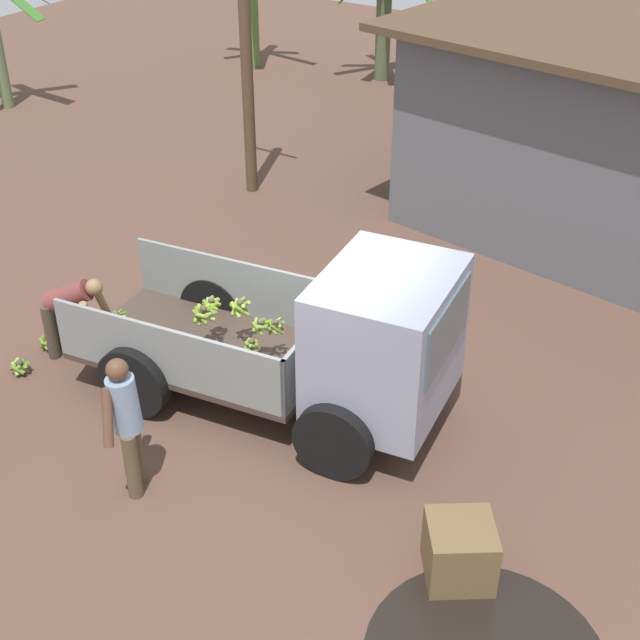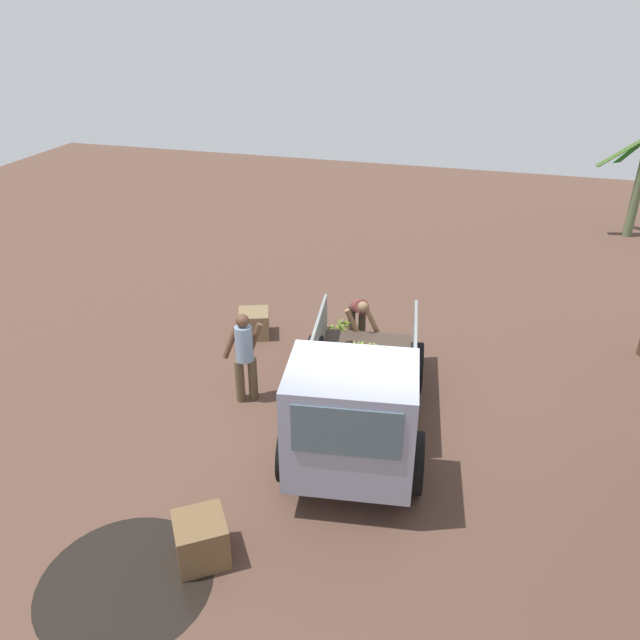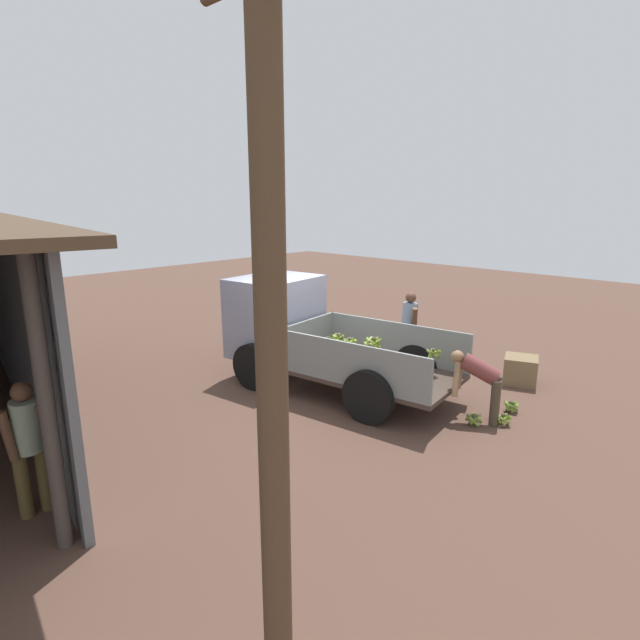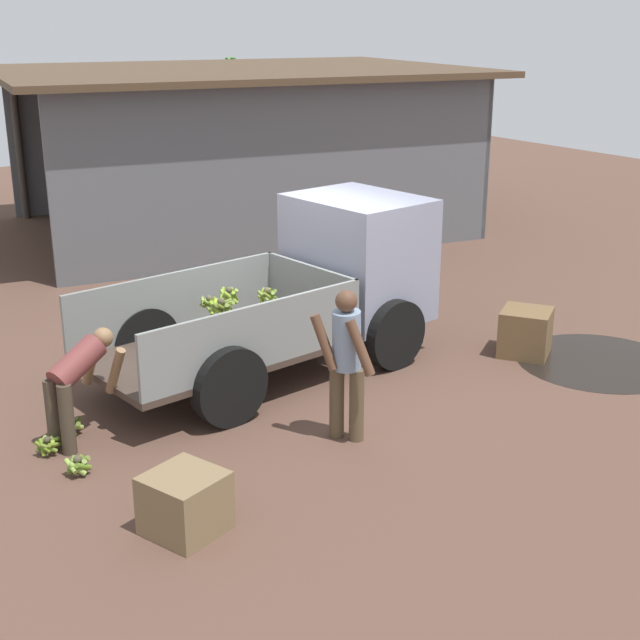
{
  "view_description": "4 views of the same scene",
  "coord_description": "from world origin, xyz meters",
  "px_view_note": "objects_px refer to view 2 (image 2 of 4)",
  "views": [
    {
      "loc": [
        4.74,
        -7.08,
        6.56
      ],
      "look_at": [
        0.26,
        -0.04,
        1.28
      ],
      "focal_mm": 50.0,
      "sensor_mm": 36.0,
      "label": 1
    },
    {
      "loc": [
        7.63,
        1.48,
        6.3
      ],
      "look_at": [
        -1.09,
        -0.98,
        1.52
      ],
      "focal_mm": 35.0,
      "sensor_mm": 36.0,
      "label": 2
    },
    {
      "loc": [
        -6.39,
        6.58,
        3.57
      ],
      "look_at": [
        0.29,
        -0.47,
        1.19
      ],
      "focal_mm": 28.0,
      "sensor_mm": 36.0,
      "label": 3
    },
    {
      "loc": [
        -5.56,
        -9.16,
        4.24
      ],
      "look_at": [
        -0.3,
        -1.09,
        0.94
      ],
      "focal_mm": 50.0,
      "sensor_mm": 36.0,
      "label": 4
    }
  ],
  "objects_px": {
    "banana_bunch_on_ground_2": "(370,340)",
    "person_foreground_visitor": "(245,353)",
    "cargo_truck": "(354,409)",
    "banana_bunch_on_ground_0": "(358,330)",
    "banana_bunch_on_ground_1": "(329,329)",
    "person_worker_loading": "(359,313)",
    "wooden_crate_0": "(254,323)",
    "wooden_crate_1": "(201,539)"
  },
  "relations": [
    {
      "from": "cargo_truck",
      "to": "wooden_crate_0",
      "type": "height_order",
      "value": "cargo_truck"
    },
    {
      "from": "person_worker_loading",
      "to": "person_foreground_visitor",
      "type": "bearing_deg",
      "value": -53.38
    },
    {
      "from": "person_foreground_visitor",
      "to": "wooden_crate_1",
      "type": "height_order",
      "value": "person_foreground_visitor"
    },
    {
      "from": "cargo_truck",
      "to": "wooden_crate_0",
      "type": "relative_size",
      "value": 7.61
    },
    {
      "from": "person_worker_loading",
      "to": "wooden_crate_1",
      "type": "relative_size",
      "value": 1.85
    },
    {
      "from": "person_worker_loading",
      "to": "wooden_crate_1",
      "type": "distance_m",
      "value": 5.79
    },
    {
      "from": "person_foreground_visitor",
      "to": "person_worker_loading",
      "type": "bearing_deg",
      "value": -64.67
    },
    {
      "from": "person_foreground_visitor",
      "to": "wooden_crate_0",
      "type": "bearing_deg",
      "value": -14.9
    },
    {
      "from": "person_worker_loading",
      "to": "banana_bunch_on_ground_2",
      "type": "bearing_deg",
      "value": 80.57
    },
    {
      "from": "wooden_crate_0",
      "to": "banana_bunch_on_ground_2",
      "type": "bearing_deg",
      "value": 95.52
    },
    {
      "from": "banana_bunch_on_ground_2",
      "to": "banana_bunch_on_ground_1",
      "type": "bearing_deg",
      "value": -104.16
    },
    {
      "from": "banana_bunch_on_ground_0",
      "to": "wooden_crate_0",
      "type": "distance_m",
      "value": 2.14
    },
    {
      "from": "person_worker_loading",
      "to": "banana_bunch_on_ground_0",
      "type": "xyz_separation_m",
      "value": [
        -0.39,
        -0.1,
        -0.6
      ]
    },
    {
      "from": "banana_bunch_on_ground_0",
      "to": "banana_bunch_on_ground_2",
      "type": "xyz_separation_m",
      "value": [
        0.35,
        0.32,
        -0.01
      ]
    },
    {
      "from": "person_foreground_visitor",
      "to": "wooden_crate_0",
      "type": "height_order",
      "value": "person_foreground_visitor"
    },
    {
      "from": "person_foreground_visitor",
      "to": "banana_bunch_on_ground_1",
      "type": "height_order",
      "value": "person_foreground_visitor"
    },
    {
      "from": "cargo_truck",
      "to": "person_foreground_visitor",
      "type": "distance_m",
      "value": 2.5
    },
    {
      "from": "banana_bunch_on_ground_2",
      "to": "wooden_crate_1",
      "type": "height_order",
      "value": "wooden_crate_1"
    },
    {
      "from": "cargo_truck",
      "to": "banana_bunch_on_ground_0",
      "type": "bearing_deg",
      "value": -176.06
    },
    {
      "from": "person_foreground_visitor",
      "to": "wooden_crate_0",
      "type": "relative_size",
      "value": 2.7
    },
    {
      "from": "cargo_truck",
      "to": "person_foreground_visitor",
      "type": "relative_size",
      "value": 2.82
    },
    {
      "from": "person_worker_loading",
      "to": "banana_bunch_on_ground_2",
      "type": "height_order",
      "value": "person_worker_loading"
    },
    {
      "from": "banana_bunch_on_ground_2",
      "to": "wooden_crate_0",
      "type": "bearing_deg",
      "value": -84.48
    },
    {
      "from": "wooden_crate_0",
      "to": "cargo_truck",
      "type": "bearing_deg",
      "value": 40.19
    },
    {
      "from": "wooden_crate_1",
      "to": "person_foreground_visitor",
      "type": "bearing_deg",
      "value": -167.51
    },
    {
      "from": "person_worker_loading",
      "to": "banana_bunch_on_ground_2",
      "type": "xyz_separation_m",
      "value": [
        -0.05,
        0.22,
        -0.6
      ]
    },
    {
      "from": "person_worker_loading",
      "to": "banana_bunch_on_ground_0",
      "type": "distance_m",
      "value": 0.72
    },
    {
      "from": "banana_bunch_on_ground_0",
      "to": "banana_bunch_on_ground_1",
      "type": "relative_size",
      "value": 1.01
    },
    {
      "from": "person_foreground_visitor",
      "to": "person_worker_loading",
      "type": "height_order",
      "value": "person_foreground_visitor"
    },
    {
      "from": "banana_bunch_on_ground_0",
      "to": "wooden_crate_1",
      "type": "bearing_deg",
      "value": -5.64
    },
    {
      "from": "banana_bunch_on_ground_1",
      "to": "wooden_crate_0",
      "type": "bearing_deg",
      "value": -72.75
    },
    {
      "from": "cargo_truck",
      "to": "wooden_crate_1",
      "type": "relative_size",
      "value": 7.45
    },
    {
      "from": "banana_bunch_on_ground_0",
      "to": "wooden_crate_1",
      "type": "height_order",
      "value": "wooden_crate_1"
    },
    {
      "from": "wooden_crate_1",
      "to": "cargo_truck",
      "type": "bearing_deg",
      "value": 146.55
    },
    {
      "from": "banana_bunch_on_ground_0",
      "to": "banana_bunch_on_ground_2",
      "type": "relative_size",
      "value": 1.01
    },
    {
      "from": "person_worker_loading",
      "to": "wooden_crate_1",
      "type": "bearing_deg",
      "value": -28.58
    },
    {
      "from": "cargo_truck",
      "to": "banana_bunch_on_ground_2",
      "type": "relative_size",
      "value": 17.36
    },
    {
      "from": "person_worker_loading",
      "to": "banana_bunch_on_ground_1",
      "type": "relative_size",
      "value": 4.33
    },
    {
      "from": "person_worker_loading",
      "to": "wooden_crate_0",
      "type": "relative_size",
      "value": 1.89
    },
    {
      "from": "wooden_crate_1",
      "to": "wooden_crate_0",
      "type": "bearing_deg",
      "value": -165.35
    },
    {
      "from": "banana_bunch_on_ground_2",
      "to": "banana_bunch_on_ground_0",
      "type": "bearing_deg",
      "value": -136.92
    },
    {
      "from": "banana_bunch_on_ground_2",
      "to": "person_foreground_visitor",
      "type": "bearing_deg",
      "value": -35.02
    }
  ]
}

